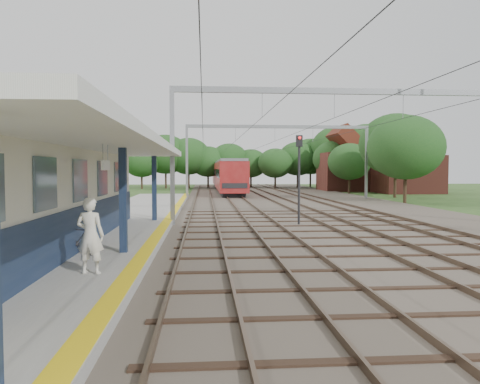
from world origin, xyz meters
name	(u,v)px	position (x,y,z in m)	size (l,w,h in m)	color
ground	(386,322)	(0.00, 0.00, 0.00)	(160.00, 160.00, 0.00)	#2D4C1E
ballast_bed	(293,203)	(4.00, 30.00, 0.05)	(18.00, 90.00, 0.10)	#473D33
platform	(118,226)	(-7.50, 14.00, 0.17)	(5.00, 52.00, 0.35)	gray
yellow_stripe	(166,222)	(-5.25, 14.00, 0.35)	(0.45, 52.00, 0.01)	yellow
station_building	(34,196)	(-8.88, 7.00, 2.04)	(3.41, 18.00, 3.40)	beige
canopy	(59,144)	(-7.77, 6.00, 3.64)	(6.40, 20.00, 3.44)	#13213D
rail_tracks	(263,202)	(1.50, 30.00, 0.18)	(11.80, 88.00, 0.15)	brown
catenary_system	(298,133)	(3.39, 25.28, 5.51)	(17.22, 88.00, 7.00)	gray
tree_band	(256,155)	(3.84, 57.12, 4.92)	(31.72, 30.88, 8.82)	#382619
house_near	(408,168)	(21.00, 46.00, 2.99)	(7.00, 6.12, 7.89)	brown
house_far	(351,166)	(16.00, 52.00, 3.23)	(8.00, 6.12, 8.66)	brown
person	(90,235)	(-6.19, 3.04, 1.29)	(0.69, 0.45, 1.88)	white
bicycle	(78,239)	(-7.17, 5.67, 0.81)	(0.44, 1.54, 0.93)	black
train	(226,175)	(-0.50, 54.11, 2.13)	(2.91, 36.17, 3.82)	black
signal_post	(299,168)	(1.35, 14.75, 2.95)	(0.36, 0.32, 4.59)	black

